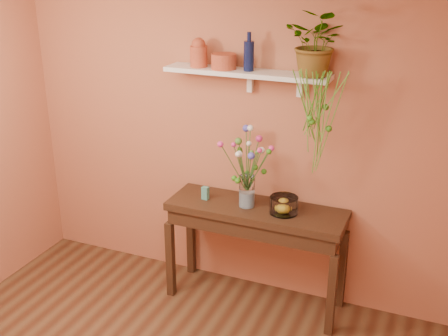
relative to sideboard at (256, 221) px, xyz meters
name	(u,v)px	position (x,y,z in m)	size (l,w,h in m)	color
room	(107,252)	(-0.20, -1.75, 0.60)	(4.04, 4.04, 2.70)	#513620
sideboard	(256,221)	(0.00, 0.00, 0.00)	(1.44, 0.46, 0.87)	#3C2314
wall_shelf	(248,73)	(-0.14, 0.13, 1.17)	(1.30, 0.24, 0.19)	white
terracotta_jug	(199,53)	(-0.54, 0.11, 1.30)	(0.15, 0.15, 0.23)	#B24734
terracotta_pot	(224,61)	(-0.33, 0.11, 1.25)	(0.19, 0.19, 0.12)	#B24734
blue_bottle	(249,55)	(-0.13, 0.11, 1.31)	(0.09, 0.09, 0.29)	#0C1439
spider_plant	(318,43)	(0.39, 0.12, 1.43)	(0.43, 0.37, 0.47)	#347818
plant_fronds	(318,113)	(0.46, -0.04, 0.96)	(0.39, 0.29, 0.80)	#347818
glass_vase	(247,193)	(-0.08, -0.01, 0.24)	(0.13, 0.13, 0.26)	white
bouquet	(248,154)	(-0.07, -0.03, 0.58)	(0.44, 0.47, 0.51)	#386B28
glass_bowl	(284,206)	(0.23, -0.02, 0.19)	(0.22, 0.22, 0.13)	white
lemon	(283,207)	(0.23, -0.01, 0.17)	(0.08, 0.08, 0.08)	yellow
carton	(205,193)	(-0.44, -0.02, 0.18)	(0.05, 0.04, 0.11)	teal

